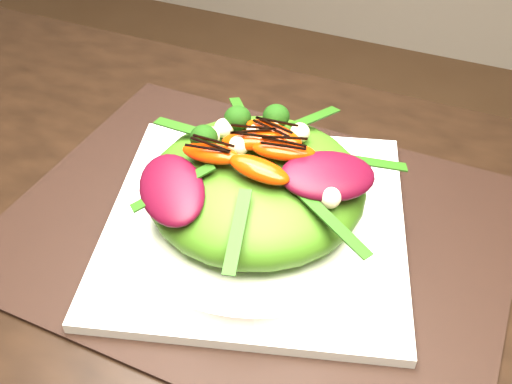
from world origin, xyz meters
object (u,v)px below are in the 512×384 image
at_px(salad_bowl, 256,211).
at_px(orange_segment, 252,136).
at_px(dining_table, 229,370).
at_px(placemat, 256,228).
at_px(plate_base, 256,222).
at_px(lettuce_mound, 256,185).

height_order(salad_bowl, orange_segment, orange_segment).
xyz_separation_m(dining_table, placemat, (-0.04, 0.15, 0.02)).
bearing_deg(placemat, dining_table, -75.27).
bearing_deg(salad_bowl, plate_base, 0.00).
distance_m(dining_table, orange_segment, 0.21).
bearing_deg(lettuce_mound, placemat, 0.00).
relative_size(plate_base, salad_bowl, 1.08).
height_order(salad_bowl, lettuce_mound, lettuce_mound).
distance_m(salad_bowl, lettuce_mound, 0.03).
relative_size(placemat, lettuce_mound, 2.37).
xyz_separation_m(salad_bowl, orange_segment, (-0.01, 0.02, 0.08)).
height_order(dining_table, plate_base, dining_table).
height_order(plate_base, lettuce_mound, lettuce_mound).
relative_size(plate_base, orange_segment, 5.11).
relative_size(dining_table, lettuce_mound, 7.71).
height_order(dining_table, salad_bowl, dining_table).
bearing_deg(salad_bowl, dining_table, -75.27).
distance_m(dining_table, placemat, 0.15).
xyz_separation_m(plate_base, lettuce_mound, (0.00, 0.00, 0.05)).
bearing_deg(placemat, lettuce_mound, 0.00).
height_order(dining_table, lettuce_mound, dining_table).
relative_size(lettuce_mound, orange_segment, 3.64).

